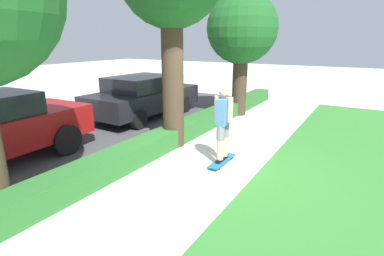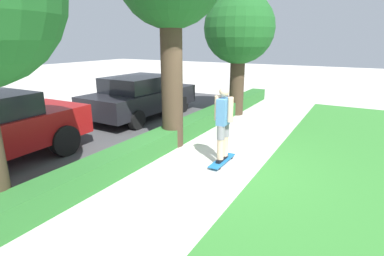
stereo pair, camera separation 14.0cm
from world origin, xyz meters
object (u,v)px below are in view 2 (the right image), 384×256
at_px(tree_far, 239,30).
at_px(parked_car_middle, 141,96).
at_px(skater_person, 223,122).
at_px(skateboard, 222,161).

bearing_deg(tree_far, parked_car_middle, 126.95).
distance_m(skater_person, parked_car_middle, 5.04).
relative_size(tree_far, parked_car_middle, 0.98).
bearing_deg(skater_person, skateboard, -33.69).
height_order(skater_person, parked_car_middle, skater_person).
relative_size(skateboard, parked_car_middle, 0.23).
distance_m(skateboard, skater_person, 0.91).
bearing_deg(tree_far, skater_person, -161.94).
bearing_deg(skater_person, tree_far, 18.06).
height_order(skateboard, skater_person, skater_person).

